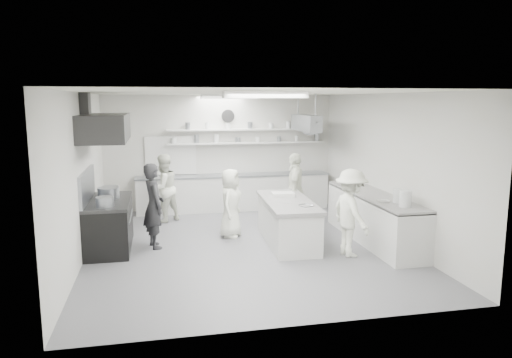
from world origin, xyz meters
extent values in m
cube|color=gray|center=(0.00, 0.00, -0.01)|extent=(6.00, 7.00, 0.02)
cube|color=silver|center=(0.00, 0.00, 3.01)|extent=(6.00, 7.00, 0.02)
cube|color=silver|center=(0.00, 3.50, 1.50)|extent=(6.00, 0.04, 3.00)
cube|color=silver|center=(0.00, -3.50, 1.50)|extent=(6.00, 0.04, 3.00)
cube|color=silver|center=(-3.00, 0.00, 1.50)|extent=(0.04, 7.00, 3.00)
cube|color=silver|center=(3.00, 0.00, 1.50)|extent=(0.04, 7.00, 3.00)
cube|color=black|center=(-2.60, 0.40, 0.45)|extent=(0.80, 1.80, 0.90)
cube|color=#2E2E2E|center=(-2.60, 0.40, 2.35)|extent=(0.85, 2.00, 0.50)
cube|color=silver|center=(0.30, 3.20, 0.46)|extent=(5.00, 0.60, 0.92)
cube|color=silver|center=(0.70, 3.37, 1.75)|extent=(4.20, 0.26, 0.04)
cube|color=silver|center=(0.70, 3.37, 2.10)|extent=(4.20, 0.26, 0.04)
cube|color=black|center=(-1.30, 3.48, 1.45)|extent=(1.30, 0.04, 1.00)
cylinder|color=silver|center=(0.20, 3.46, 2.45)|extent=(0.32, 0.05, 0.32)
cube|color=silver|center=(2.65, -0.20, 0.47)|extent=(0.74, 3.30, 0.94)
cube|color=#90959E|center=(2.00, 2.40, 2.30)|extent=(0.30, 1.60, 0.40)
cube|color=silver|center=(0.00, -1.80, 2.94)|extent=(1.30, 0.25, 0.10)
cube|color=silver|center=(0.00, 1.80, 2.94)|extent=(1.30, 0.25, 0.10)
cube|color=silver|center=(0.89, 0.06, 0.41)|extent=(0.94, 2.28, 0.83)
cylinder|color=#90959E|center=(-2.60, 0.56, 1.04)|extent=(0.42, 0.42, 0.27)
imported|color=#29292C|center=(-1.74, 0.28, 0.83)|extent=(0.54, 0.69, 1.66)
imported|color=white|center=(-1.53, 2.32, 0.81)|extent=(0.99, 0.95, 1.61)
imported|color=white|center=(-0.17, 0.72, 0.72)|extent=(0.72, 0.84, 1.45)
imported|color=white|center=(1.45, 1.41, 0.84)|extent=(0.74, 1.06, 1.67)
imported|color=white|center=(1.81, -0.98, 0.81)|extent=(0.73, 1.12, 1.62)
imported|color=#90959E|center=(1.09, -0.51, 0.86)|extent=(0.34, 0.34, 0.06)
imported|color=silver|center=(0.80, -0.17, 0.86)|extent=(0.19, 0.19, 0.06)
imported|color=silver|center=(2.50, -0.88, 0.97)|extent=(0.28, 0.28, 0.06)
camera|label=1|loc=(-1.65, -9.00, 2.85)|focal=33.54mm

